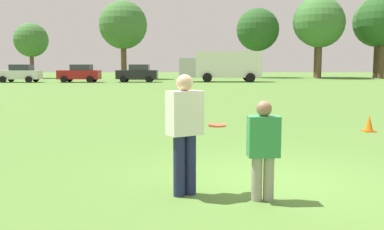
{
  "coord_description": "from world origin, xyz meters",
  "views": [
    {
      "loc": [
        -1.54,
        -7.04,
        1.93
      ],
      "look_at": [
        -1.33,
        1.59,
        0.91
      ],
      "focal_mm": 41.07,
      "sensor_mm": 36.0,
      "label": 1
    }
  ],
  "objects_px": {
    "player_thrower": "(185,128)",
    "parked_car_mid_left": "(80,73)",
    "player_defender": "(263,146)",
    "parked_car_near_left": "(20,73)",
    "frisbee": "(217,125)",
    "box_truck": "(222,65)",
    "traffic_cone": "(369,124)",
    "parked_car_center": "(138,73)"
  },
  "relations": [
    {
      "from": "frisbee",
      "to": "box_truck",
      "type": "bearing_deg",
      "value": 84.62
    },
    {
      "from": "player_thrower",
      "to": "parked_car_mid_left",
      "type": "distance_m",
      "value": 40.49
    },
    {
      "from": "player_defender",
      "to": "traffic_cone",
      "type": "relative_size",
      "value": 2.96
    },
    {
      "from": "player_defender",
      "to": "parked_car_mid_left",
      "type": "bearing_deg",
      "value": 106.35
    },
    {
      "from": "frisbee",
      "to": "parked_car_near_left",
      "type": "distance_m",
      "value": 42.69
    },
    {
      "from": "player_defender",
      "to": "parked_car_center",
      "type": "relative_size",
      "value": 0.33
    },
    {
      "from": "player_thrower",
      "to": "parked_car_center",
      "type": "relative_size",
      "value": 0.42
    },
    {
      "from": "frisbee",
      "to": "player_defender",
      "type": "bearing_deg",
      "value": -35.39
    },
    {
      "from": "player_defender",
      "to": "parked_car_center",
      "type": "height_order",
      "value": "parked_car_center"
    },
    {
      "from": "player_thrower",
      "to": "box_truck",
      "type": "bearing_deg",
      "value": 83.95
    },
    {
      "from": "traffic_cone",
      "to": "parked_car_mid_left",
      "type": "xyz_separation_m",
      "value": [
        -15.75,
        33.18,
        0.69
      ]
    },
    {
      "from": "parked_car_mid_left",
      "to": "parked_car_center",
      "type": "bearing_deg",
      "value": 3.13
    },
    {
      "from": "player_defender",
      "to": "parked_car_mid_left",
      "type": "relative_size",
      "value": 0.33
    },
    {
      "from": "player_defender",
      "to": "traffic_cone",
      "type": "xyz_separation_m",
      "value": [
        4.19,
        6.22,
        -0.56
      ]
    },
    {
      "from": "parked_car_mid_left",
      "to": "player_thrower",
      "type": "bearing_deg",
      "value": -75.03
    },
    {
      "from": "frisbee",
      "to": "parked_car_center",
      "type": "relative_size",
      "value": 0.06
    },
    {
      "from": "parked_car_near_left",
      "to": "parked_car_center",
      "type": "bearing_deg",
      "value": 0.8
    },
    {
      "from": "player_defender",
      "to": "parked_car_near_left",
      "type": "bearing_deg",
      "value": 114.1
    },
    {
      "from": "parked_car_mid_left",
      "to": "parked_car_near_left",
      "type": "bearing_deg",
      "value": 178.56
    },
    {
      "from": "parked_car_near_left",
      "to": "player_thrower",
      "type": "bearing_deg",
      "value": -67.09
    },
    {
      "from": "parked_car_near_left",
      "to": "frisbee",
      "type": "bearing_deg",
      "value": -66.41
    },
    {
      "from": "player_thrower",
      "to": "parked_car_center",
      "type": "xyz_separation_m",
      "value": [
        -4.57,
        39.44,
        -0.08
      ]
    },
    {
      "from": "player_defender",
      "to": "parked_car_center",
      "type": "distance_m",
      "value": 40.13
    },
    {
      "from": "parked_car_center",
      "to": "box_truck",
      "type": "bearing_deg",
      "value": 3.33
    },
    {
      "from": "parked_car_center",
      "to": "box_truck",
      "type": "distance_m",
      "value": 8.86
    },
    {
      "from": "player_thrower",
      "to": "traffic_cone",
      "type": "xyz_separation_m",
      "value": [
        5.29,
        5.94,
        -0.77
      ]
    },
    {
      "from": "player_defender",
      "to": "box_truck",
      "type": "xyz_separation_m",
      "value": [
        3.14,
        40.24,
        0.96
      ]
    },
    {
      "from": "traffic_cone",
      "to": "parked_car_center",
      "type": "distance_m",
      "value": 34.93
    },
    {
      "from": "player_thrower",
      "to": "traffic_cone",
      "type": "relative_size",
      "value": 3.7
    },
    {
      "from": "player_defender",
      "to": "parked_car_near_left",
      "type": "xyz_separation_m",
      "value": [
        -17.7,
        39.56,
        0.14
      ]
    },
    {
      "from": "player_thrower",
      "to": "box_truck",
      "type": "xyz_separation_m",
      "value": [
        4.24,
        39.95,
        0.75
      ]
    },
    {
      "from": "parked_car_center",
      "to": "box_truck",
      "type": "height_order",
      "value": "box_truck"
    },
    {
      "from": "traffic_cone",
      "to": "parked_car_mid_left",
      "type": "bearing_deg",
      "value": 115.39
    },
    {
      "from": "parked_car_mid_left",
      "to": "box_truck",
      "type": "height_order",
      "value": "box_truck"
    },
    {
      "from": "parked_car_center",
      "to": "box_truck",
      "type": "xyz_separation_m",
      "value": [
        8.8,
        0.51,
        0.83
      ]
    },
    {
      "from": "parked_car_near_left",
      "to": "parked_car_center",
      "type": "relative_size",
      "value": 1.0
    },
    {
      "from": "player_thrower",
      "to": "traffic_cone",
      "type": "bearing_deg",
      "value": 48.29
    },
    {
      "from": "frisbee",
      "to": "parked_car_mid_left",
      "type": "relative_size",
      "value": 0.06
    },
    {
      "from": "player_thrower",
      "to": "parked_car_mid_left",
      "type": "relative_size",
      "value": 0.42
    },
    {
      "from": "parked_car_center",
      "to": "box_truck",
      "type": "relative_size",
      "value": 0.5
    },
    {
      "from": "traffic_cone",
      "to": "parked_car_center",
      "type": "xyz_separation_m",
      "value": [
        -9.86,
        33.51,
        0.69
      ]
    },
    {
      "from": "player_thrower",
      "to": "parked_car_center",
      "type": "distance_m",
      "value": 39.71
    }
  ]
}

